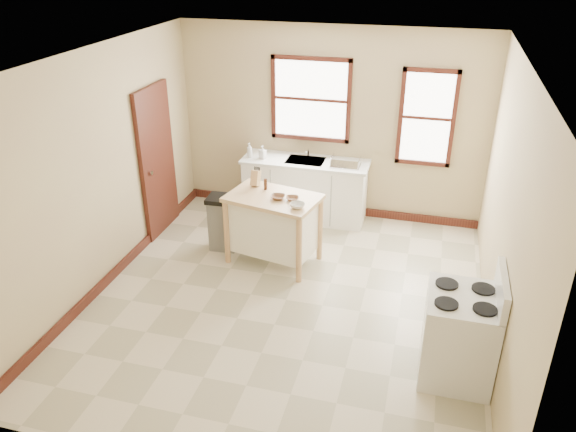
# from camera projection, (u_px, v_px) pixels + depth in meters

# --- Properties ---
(floor) EXTENTS (5.00, 5.00, 0.00)m
(floor) POSITION_uv_depth(u_px,v_px,m) (286.00, 300.00, 6.64)
(floor) COLOR beige
(floor) RESTS_ON ground
(ceiling) EXTENTS (5.00, 5.00, 0.00)m
(ceiling) POSITION_uv_depth(u_px,v_px,m) (286.00, 59.00, 5.38)
(ceiling) COLOR white
(ceiling) RESTS_ON ground
(wall_back) EXTENTS (4.50, 0.04, 2.80)m
(wall_back) POSITION_uv_depth(u_px,v_px,m) (331.00, 124.00, 8.17)
(wall_back) COLOR tan
(wall_back) RESTS_ON ground
(wall_left) EXTENTS (0.04, 5.00, 2.80)m
(wall_left) POSITION_uv_depth(u_px,v_px,m) (100.00, 172.00, 6.53)
(wall_left) COLOR tan
(wall_left) RESTS_ON ground
(wall_right) EXTENTS (0.04, 5.00, 2.80)m
(wall_right) POSITION_uv_depth(u_px,v_px,m) (507.00, 216.00, 5.49)
(wall_right) COLOR tan
(wall_right) RESTS_ON ground
(window_main) EXTENTS (1.17, 0.06, 1.22)m
(window_main) POSITION_uv_depth(u_px,v_px,m) (311.00, 99.00, 8.06)
(window_main) COLOR #3B1510
(window_main) RESTS_ON wall_back
(window_side) EXTENTS (0.77, 0.06, 1.37)m
(window_side) POSITION_uv_depth(u_px,v_px,m) (427.00, 118.00, 7.75)
(window_side) COLOR #3B1510
(window_side) RESTS_ON wall_back
(door_left) EXTENTS (0.06, 0.90, 2.10)m
(door_left) POSITION_uv_depth(u_px,v_px,m) (157.00, 161.00, 7.80)
(door_left) COLOR #3B1510
(door_left) RESTS_ON ground
(baseboard_back) EXTENTS (4.50, 0.04, 0.12)m
(baseboard_back) POSITION_uv_depth(u_px,v_px,m) (327.00, 208.00, 8.74)
(baseboard_back) COLOR #3B1510
(baseboard_back) RESTS_ON ground
(baseboard_left) EXTENTS (0.04, 5.00, 0.12)m
(baseboard_left) POSITION_uv_depth(u_px,v_px,m) (118.00, 270.00, 7.12)
(baseboard_left) COLOR #3B1510
(baseboard_left) RESTS_ON ground
(sink_counter) EXTENTS (1.86, 0.62, 0.92)m
(sink_counter) POSITION_uv_depth(u_px,v_px,m) (305.00, 189.00, 8.40)
(sink_counter) COLOR white
(sink_counter) RESTS_ON ground
(faucet) EXTENTS (0.03, 0.03, 0.22)m
(faucet) POSITION_uv_depth(u_px,v_px,m) (308.00, 149.00, 8.30)
(faucet) COLOR silver
(faucet) RESTS_ON sink_counter
(soap_bottle_a) EXTENTS (0.10, 0.10, 0.22)m
(soap_bottle_a) POSITION_uv_depth(u_px,v_px,m) (250.00, 150.00, 8.26)
(soap_bottle_a) COLOR #B2B2B2
(soap_bottle_a) RESTS_ON sink_counter
(soap_bottle_b) EXTENTS (0.11, 0.11, 0.19)m
(soap_bottle_b) POSITION_uv_depth(u_px,v_px,m) (263.00, 152.00, 8.22)
(soap_bottle_b) COLOR #B2B2B2
(soap_bottle_b) RESTS_ON sink_counter
(dish_rack) EXTENTS (0.44, 0.34, 0.10)m
(dish_rack) POSITION_uv_depth(u_px,v_px,m) (346.00, 162.00, 7.99)
(dish_rack) COLOR silver
(dish_rack) RESTS_ON sink_counter
(kitchen_island) EXTENTS (1.26, 0.94, 0.93)m
(kitchen_island) POSITION_uv_depth(u_px,v_px,m) (273.00, 229.00, 7.25)
(kitchen_island) COLOR tan
(kitchen_island) RESTS_ON ground
(knife_block) EXTENTS (0.12, 0.12, 0.20)m
(knife_block) POSITION_uv_depth(u_px,v_px,m) (256.00, 179.00, 7.29)
(knife_block) COLOR #DEB374
(knife_block) RESTS_ON kitchen_island
(pepper_grinder) EXTENTS (0.05, 0.05, 0.15)m
(pepper_grinder) POSITION_uv_depth(u_px,v_px,m) (265.00, 184.00, 7.19)
(pepper_grinder) COLOR #3F2111
(pepper_grinder) RESTS_ON kitchen_island
(bowl_a) EXTENTS (0.19, 0.19, 0.04)m
(bowl_a) POSITION_uv_depth(u_px,v_px,m) (278.00, 197.00, 6.96)
(bowl_a) COLOR brown
(bowl_a) RESTS_ON kitchen_island
(bowl_b) EXTENTS (0.19, 0.19, 0.04)m
(bowl_b) POSITION_uv_depth(u_px,v_px,m) (292.00, 198.00, 6.94)
(bowl_b) COLOR brown
(bowl_b) RESTS_ON kitchen_island
(bowl_c) EXTENTS (0.25, 0.25, 0.06)m
(bowl_c) POSITION_uv_depth(u_px,v_px,m) (297.00, 206.00, 6.73)
(bowl_c) COLOR silver
(bowl_c) RESTS_ON kitchen_island
(trash_bin) EXTENTS (0.41, 0.35, 0.76)m
(trash_bin) POSITION_uv_depth(u_px,v_px,m) (224.00, 223.00, 7.59)
(trash_bin) COLOR slate
(trash_bin) RESTS_ON ground
(gas_stove) EXTENTS (0.72, 0.73, 1.17)m
(gas_stove) POSITION_uv_depth(u_px,v_px,m) (460.00, 325.00, 5.28)
(gas_stove) COLOR silver
(gas_stove) RESTS_ON ground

